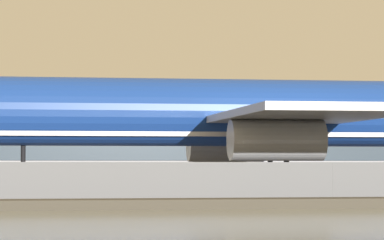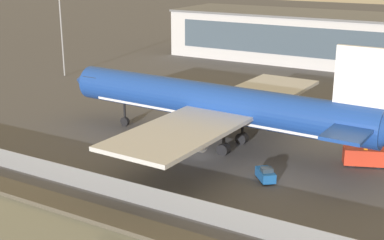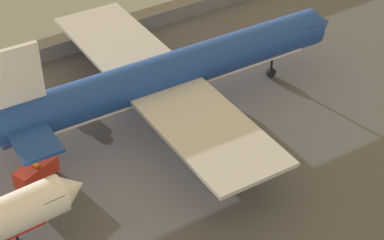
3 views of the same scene
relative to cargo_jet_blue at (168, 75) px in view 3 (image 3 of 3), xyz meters
The scene contains 6 objects.
ground_plane 7.73m from the cargo_jet_blue, 90.15° to the right, with size 500.00×500.00×0.00m, color #4C4C51.
shoreline_seawall 26.00m from the cargo_jet_blue, 90.03° to the right, with size 320.00×3.00×0.50m.
perimeter_fence 21.40m from the cargo_jet_blue, 90.03° to the right, with size 280.00×0.10×2.42m.
cargo_jet_blue is the anchor object (origin of this frame).
baggage_tug 14.39m from the cargo_jet_blue, 37.03° to the right, with size 3.32×3.46×1.80m.
ops_van 20.49m from the cargo_jet_blue, ahead, with size 5.61×3.88×2.48m.
Camera 3 is at (35.28, 63.36, 49.95)m, focal length 60.00 mm.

